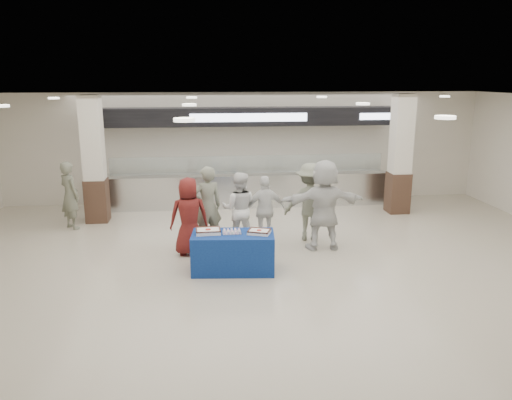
{
  "coord_description": "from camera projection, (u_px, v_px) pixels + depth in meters",
  "views": [
    {
      "loc": [
        -1.33,
        -8.56,
        3.63
      ],
      "look_at": [
        -0.19,
        1.6,
        1.1
      ],
      "focal_mm": 35.0,
      "sensor_mm": 36.0,
      "label": 1
    }
  ],
  "objects": [
    {
      "name": "soldier_a",
      "position": [
        207.0,
        206.0,
        10.83
      ],
      "size": [
        0.74,
        0.59,
        1.77
      ],
      "primitive_type": "imported",
      "rotation": [
        0.0,
        0.0,
        3.43
      ],
      "color": "slate",
      "rests_on": "ground"
    },
    {
      "name": "column_left",
      "position": [
        94.0,
        163.0,
        12.52
      ],
      "size": [
        0.55,
        0.55,
        3.2
      ],
      "color": "#39241A",
      "rests_on": "ground"
    },
    {
      "name": "sheet_cake_left",
      "position": [
        208.0,
        231.0,
        9.42
      ],
      "size": [
        0.47,
        0.37,
        0.1
      ],
      "color": "white",
      "rests_on": "display_table"
    },
    {
      "name": "soldier_b",
      "position": [
        310.0,
        202.0,
        11.23
      ],
      "size": [
        1.25,
        0.86,
        1.77
      ],
      "primitive_type": "imported",
      "rotation": [
        0.0,
        0.0,
        2.95
      ],
      "color": "slate",
      "rests_on": "ground"
    },
    {
      "name": "chef_short",
      "position": [
        265.0,
        210.0,
        11.03
      ],
      "size": [
        0.93,
        0.47,
        1.53
      ],
      "primitive_type": "imported",
      "rotation": [
        0.0,
        0.0,
        3.25
      ],
      "color": "white",
      "rests_on": "ground"
    },
    {
      "name": "sheet_cake_right",
      "position": [
        259.0,
        231.0,
        9.39
      ],
      "size": [
        0.48,
        0.43,
        0.09
      ],
      "color": "white",
      "rests_on": "display_table"
    },
    {
      "name": "chef_tall",
      "position": [
        239.0,
        209.0,
        10.92
      ],
      "size": [
        0.9,
        0.76,
        1.63
      ],
      "primitive_type": "imported",
      "rotation": [
        0.0,
        0.0,
        2.94
      ],
      "color": "white",
      "rests_on": "ground"
    },
    {
      "name": "cupcake_tray",
      "position": [
        232.0,
        232.0,
        9.44
      ],
      "size": [
        0.35,
        0.26,
        0.06
      ],
      "color": "#B8B7BD",
      "rests_on": "display_table"
    },
    {
      "name": "serving_line",
      "position": [
        248.0,
        166.0,
        14.2
      ],
      "size": [
        8.7,
        0.85,
        2.8
      ],
      "color": "silver",
      "rests_on": "ground"
    },
    {
      "name": "civilian_maroon",
      "position": [
        189.0,
        216.0,
        10.32
      ],
      "size": [
        0.85,
        0.6,
        1.64
      ],
      "primitive_type": "imported",
      "rotation": [
        0.0,
        0.0,
        3.25
      ],
      "color": "maroon",
      "rests_on": "ground"
    },
    {
      "name": "civilian_white",
      "position": [
        324.0,
        205.0,
        10.6
      ],
      "size": [
        1.82,
        0.6,
        1.96
      ],
      "primitive_type": "imported",
      "rotation": [
        0.0,
        0.0,
        3.15
      ],
      "color": "silver",
      "rests_on": "ground"
    },
    {
      "name": "soldier_bg",
      "position": [
        70.0,
        195.0,
        12.09
      ],
      "size": [
        0.71,
        0.71,
        1.66
      ],
      "primitive_type": "imported",
      "rotation": [
        0.0,
        0.0,
        2.35
      ],
      "color": "slate",
      "rests_on": "ground"
    },
    {
      "name": "column_right",
      "position": [
        400.0,
        157.0,
        13.39
      ],
      "size": [
        0.55,
        0.55,
        3.2
      ],
      "color": "#39241A",
      "rests_on": "ground"
    },
    {
      "name": "ground",
      "position": [
        276.0,
        277.0,
        9.27
      ],
      "size": [
        14.0,
        14.0,
        0.0
      ],
      "primitive_type": "plane",
      "color": "beige",
      "rests_on": "ground"
    },
    {
      "name": "display_table",
      "position": [
        233.0,
        252.0,
        9.5
      ],
      "size": [
        1.62,
        0.93,
        0.75
      ],
      "primitive_type": "cube",
      "rotation": [
        0.0,
        0.0,
        -0.1
      ],
      "color": "navy",
      "rests_on": "ground"
    }
  ]
}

